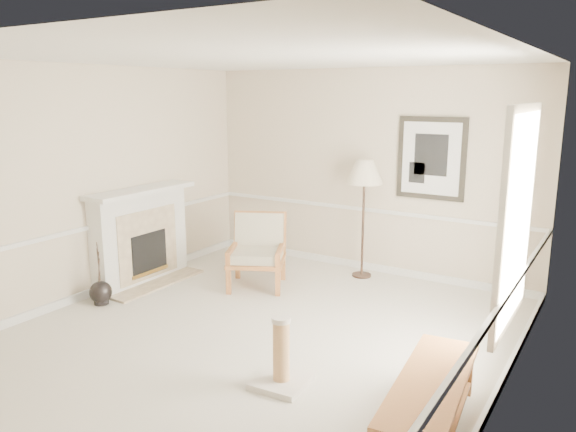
% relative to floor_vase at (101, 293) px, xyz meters
% --- Properties ---
extents(ground, '(5.50, 5.50, 0.00)m').
position_rel_floor_vase_xyz_m(ground, '(2.15, 0.29, -0.15)').
color(ground, silver).
rests_on(ground, ground).
extents(room, '(5.04, 5.54, 2.92)m').
position_rel_floor_vase_xyz_m(room, '(2.29, 0.37, 1.72)').
color(room, beige).
rests_on(room, ground).
extents(fireplace, '(0.64, 1.64, 1.31)m').
position_rel_floor_vase_xyz_m(fireplace, '(-0.19, 0.89, 0.49)').
color(fireplace, white).
rests_on(fireplace, ground).
extents(floor_vase, '(0.27, 0.27, 0.80)m').
position_rel_floor_vase_xyz_m(floor_vase, '(0.00, 0.00, 0.00)').
color(floor_vase, black).
rests_on(floor_vase, ground).
extents(armchair, '(0.99, 1.02, 0.97)m').
position_rel_floor_vase_xyz_m(armchair, '(1.22, 1.64, 0.37)').
color(armchair, brown).
rests_on(armchair, ground).
extents(floor_lamp, '(0.60, 0.60, 1.67)m').
position_rel_floor_vase_xyz_m(floor_lamp, '(2.28, 2.69, 1.31)').
color(floor_lamp, black).
rests_on(floor_lamp, ground).
extents(bench, '(0.64, 1.63, 0.46)m').
position_rel_floor_vase_xyz_m(bench, '(4.30, -0.51, 0.16)').
color(bench, brown).
rests_on(bench, ground).
extents(scratching_post, '(0.48, 0.48, 0.65)m').
position_rel_floor_vase_xyz_m(scratching_post, '(2.95, -0.48, 0.06)').
color(scratching_post, beige).
rests_on(scratching_post, ground).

